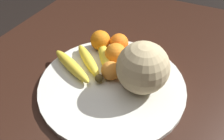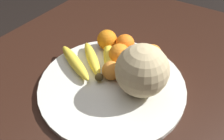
% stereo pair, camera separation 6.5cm
% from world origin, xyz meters
% --- Properties ---
extents(kitchen_table, '(1.38, 1.17, 0.71)m').
position_xyz_m(kitchen_table, '(0.00, 0.00, 0.63)').
color(kitchen_table, black).
rests_on(kitchen_table, ground_plane).
extents(fruit_bowl, '(0.46, 0.46, 0.02)m').
position_xyz_m(fruit_bowl, '(-0.01, 0.05, 0.72)').
color(fruit_bowl, silver).
rests_on(fruit_bowl, kitchen_table).
extents(melon, '(0.15, 0.15, 0.15)m').
position_xyz_m(melon, '(0.01, -0.04, 0.80)').
color(melon, '#C6B284').
rests_on(melon, fruit_bowl).
extents(banana_bunch, '(0.23, 0.24, 0.04)m').
position_xyz_m(banana_bunch, '(0.02, 0.16, 0.74)').
color(banana_bunch, '#473819').
rests_on(banana_bunch, fruit_bowl).
extents(orange_front_left, '(0.07, 0.07, 0.07)m').
position_xyz_m(orange_front_left, '(0.08, 0.08, 0.76)').
color(orange_front_left, orange).
rests_on(orange_front_left, fruit_bowl).
extents(orange_front_right, '(0.06, 0.06, 0.06)m').
position_xyz_m(orange_front_right, '(0.09, 0.01, 0.75)').
color(orange_front_right, orange).
rests_on(orange_front_right, fruit_bowl).
extents(orange_mid_center, '(0.07, 0.07, 0.07)m').
position_xyz_m(orange_mid_center, '(0.12, 0.16, 0.76)').
color(orange_mid_center, orange).
rests_on(orange_mid_center, fruit_bowl).
extents(orange_back_left, '(0.07, 0.07, 0.07)m').
position_xyz_m(orange_back_left, '(0.14, 0.10, 0.76)').
color(orange_back_left, orange).
rests_on(orange_back_left, fruit_bowl).
extents(orange_back_right, '(0.06, 0.06, 0.06)m').
position_xyz_m(orange_back_right, '(0.15, -0.01, 0.75)').
color(orange_back_right, orange).
rests_on(orange_back_right, fruit_bowl).
extents(orange_top_small, '(0.06, 0.06, 0.06)m').
position_xyz_m(orange_top_small, '(-0.00, 0.06, 0.75)').
color(orange_top_small, orange).
rests_on(orange_top_small, fruit_bowl).
extents(produce_tag, '(0.08, 0.07, 0.00)m').
position_xyz_m(produce_tag, '(0.04, 0.09, 0.72)').
color(produce_tag, white).
rests_on(produce_tag, fruit_bowl).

